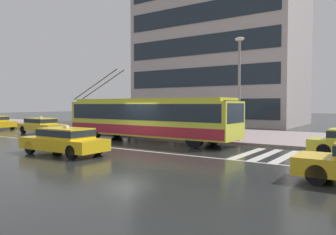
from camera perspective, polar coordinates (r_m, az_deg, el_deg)
ground_plane at (r=19.18m, az=-6.89°, el=-4.87°), size 160.00×160.00×0.00m
sidewalk_slab at (r=26.61m, az=5.96°, el=-2.71°), size 80.00×10.00×0.14m
crosswalk_stripe_edge_near at (r=16.57m, az=13.72°, el=-6.04°), size 0.44×4.40×0.01m
crosswalk_stripe_inner_a at (r=16.28m, az=16.71°, el=-6.22°), size 0.44×4.40×0.01m
crosswalk_stripe_center at (r=16.04m, az=19.80°, el=-6.39°), size 0.44×4.40×0.01m
crosswalk_stripe_inner_b at (r=15.85m, az=22.97°, el=-6.54°), size 0.44×4.40×0.01m
lane_centre_line at (r=18.29m, az=-9.36°, el=-5.22°), size 72.00×0.14×0.01m
trolleybus at (r=21.17m, az=-3.39°, el=-0.04°), size 12.96×2.80×4.79m
taxi_queued_behind_bus at (r=28.91m, az=-21.09°, el=-1.20°), size 4.26×1.93×1.39m
taxi_oncoming_near at (r=16.48m, az=-17.52°, el=-3.68°), size 4.53×1.84×1.39m
bus_shelter at (r=25.93m, az=-2.86°, el=1.37°), size 3.70×1.70×2.43m
pedestrian_at_shelter at (r=25.55m, az=-6.66°, el=0.56°), size 1.29×1.29×1.89m
pedestrian_approaching_curb at (r=23.52m, az=7.45°, el=0.58°), size 1.15×1.15×1.96m
pedestrian_walking_past at (r=24.44m, az=1.65°, el=0.57°), size 1.33×1.33×1.90m
pedestrian_waiting_by_pole at (r=25.77m, az=-0.32°, el=-0.56°), size 0.47×0.47×1.63m
street_lamp at (r=20.69m, az=12.25°, el=6.48°), size 0.60×0.32×6.34m
office_tower_corner_left at (r=42.37m, az=9.08°, el=11.22°), size 19.54×12.16×17.94m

